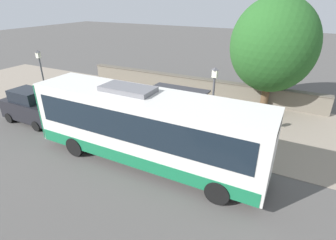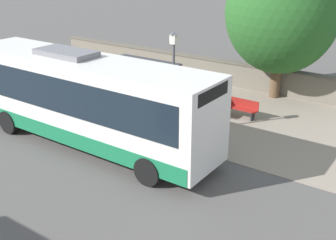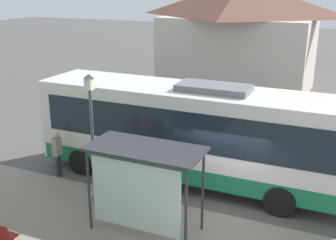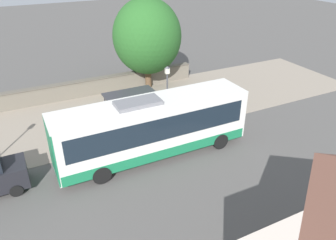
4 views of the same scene
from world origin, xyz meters
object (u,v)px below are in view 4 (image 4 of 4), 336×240
at_px(pedestrian, 205,112).
at_px(shade_tree, 147,37).
at_px(bench, 164,98).
at_px(street_lamp_far, 167,92).
at_px(bus_shelter, 129,99).
at_px(bus, 153,127).

relative_size(pedestrian, shade_tree, 0.23).
bearing_deg(bench, street_lamp_far, -22.06).
xyz_separation_m(pedestrian, bench, (-4.43, -0.98, -0.56)).
bearing_deg(pedestrian, shade_tree, -175.10).
relative_size(bus_shelter, shade_tree, 0.44).
bearing_deg(bench, bus_shelter, -56.98).
relative_size(bus_shelter, pedestrian, 1.88).
bearing_deg(bus_shelter, bus, 0.28).
relative_size(bus_shelter, bench, 1.77).
height_order(pedestrian, bench, pedestrian).
bearing_deg(pedestrian, bus_shelter, -113.70).
relative_size(street_lamp_far, shade_tree, 0.57).
distance_m(bus, street_lamp_far, 3.63).
relative_size(bus, shade_tree, 1.49).
height_order(bus, shade_tree, shade_tree).
distance_m(bench, street_lamp_far, 4.19).
relative_size(bench, shade_tree, 0.25).
distance_m(pedestrian, shade_tree, 8.81).
bearing_deg(bench, pedestrian, 12.52).
height_order(street_lamp_far, shade_tree, shade_tree).
xyz_separation_m(bus, shade_tree, (-9.78, 3.94, 2.52)).
bearing_deg(shade_tree, pedestrian, 4.90).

